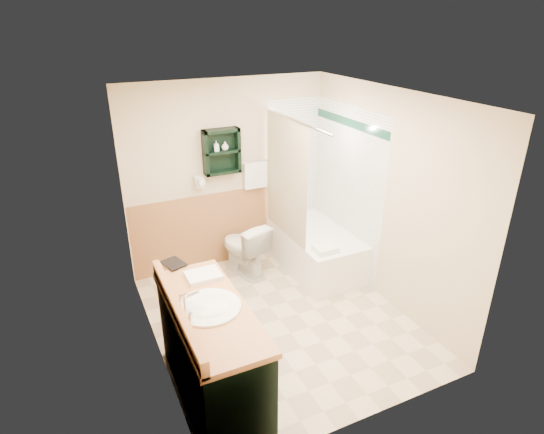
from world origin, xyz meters
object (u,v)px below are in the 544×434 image
(bathtub, at_px, (314,248))
(vanity, at_px, (212,353))
(wall_shelf, at_px, (222,152))
(soap_bottle_b, at_px, (225,147))
(vanity_book, at_px, (165,257))
(hair_dryer, at_px, (199,182))
(toilet, at_px, (244,248))
(soap_bottle_a, at_px, (217,149))

(bathtub, bearing_deg, vanity, -140.38)
(wall_shelf, xyz_separation_m, vanity, (-0.89, -2.13, -1.09))
(bathtub, height_order, soap_bottle_b, soap_bottle_b)
(soap_bottle_b, bearing_deg, vanity_book, -129.13)
(hair_dryer, xyz_separation_m, toilet, (0.43, -0.34, -0.85))
(wall_shelf, distance_m, soap_bottle_b, 0.07)
(hair_dryer, relative_size, vanity_book, 1.05)
(vanity_book, xyz_separation_m, soap_bottle_b, (1.10, 1.36, 0.57))
(bathtub, relative_size, soap_bottle_a, 11.99)
(vanity, relative_size, toilet, 2.04)
(bathtub, height_order, vanity_book, vanity_book)
(bathtub, relative_size, soap_bottle_b, 14.10)
(hair_dryer, height_order, soap_bottle_b, soap_bottle_b)
(vanity, height_order, soap_bottle_a, soap_bottle_a)
(wall_shelf, relative_size, vanity_book, 2.41)
(bathtub, bearing_deg, toilet, 165.76)
(hair_dryer, distance_m, bathtub, 1.72)
(wall_shelf, height_order, soap_bottle_a, wall_shelf)
(vanity_book, distance_m, soap_bottle_b, 1.84)
(toilet, height_order, soap_bottle_b, soap_bottle_b)
(bathtub, xyz_separation_m, toilet, (-0.90, 0.23, 0.09))
(toilet, xyz_separation_m, vanity_book, (-1.19, -1.05, 0.69))
(soap_bottle_a, relative_size, soap_bottle_b, 1.18)
(wall_shelf, distance_m, toilet, 1.25)
(bathtub, height_order, soap_bottle_a, soap_bottle_a)
(bathtub, distance_m, soap_bottle_b, 1.75)
(vanity, relative_size, soap_bottle_b, 13.68)
(bathtub, height_order, toilet, toilet)
(bathtub, relative_size, vanity_book, 6.57)
(wall_shelf, relative_size, soap_bottle_a, 4.40)
(vanity_book, bearing_deg, soap_bottle_b, 33.46)
(vanity, distance_m, soap_bottle_b, 2.59)
(vanity, bearing_deg, soap_bottle_a, 68.66)
(bathtub, distance_m, toilet, 0.93)
(soap_bottle_a, xyz_separation_m, soap_bottle_b, (0.11, 0.00, 0.01))
(wall_shelf, xyz_separation_m, toilet, (0.13, -0.31, -1.20))
(wall_shelf, height_order, hair_dryer, wall_shelf)
(soap_bottle_a, bearing_deg, toilet, -57.65)
(vanity_book, relative_size, soap_bottle_a, 1.83)
(bathtub, xyz_separation_m, vanity_book, (-2.08, -0.82, 0.77))
(hair_dryer, relative_size, soap_bottle_a, 1.92)
(vanity, height_order, bathtub, vanity)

